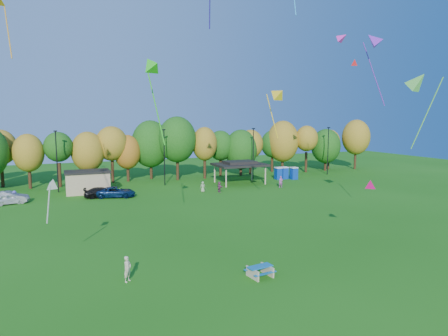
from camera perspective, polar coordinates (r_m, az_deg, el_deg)
name	(u,v)px	position (r m, az deg, el deg)	size (l,w,h in m)	color
ground	(280,279)	(28.70, 7.98, -15.37)	(160.00, 160.00, 0.00)	#19600F
tree_line	(139,147)	(69.60, -12.07, 2.93)	(93.57, 10.55, 11.15)	black
lamp_posts	(164,155)	(64.95, -8.52, 1.81)	(64.50, 0.25, 9.09)	black
utility_building	(88,182)	(61.58, -18.91, -1.86)	(6.30, 4.30, 3.25)	tan
pavilion	(240,164)	(66.27, 2.26, 0.54)	(8.20, 6.20, 3.77)	tan
porta_potties	(285,173)	(71.89, 8.77, -0.72)	(3.75, 2.21, 2.18)	#0B359B
picnic_table	(260,270)	(28.69, 5.16, -14.37)	(1.97, 1.71, 0.77)	tan
kite_flyer	(127,269)	(28.40, -13.63, -13.84)	(0.65, 0.42, 1.77)	beige
car_a	(9,199)	(57.65, -28.34, -3.89)	(1.68, 4.19, 1.43)	white
car_b	(9,197)	(58.29, -28.39, -3.72)	(1.64, 4.69, 1.55)	gray
car_c	(116,192)	(57.16, -15.17, -3.33)	(2.41, 5.23, 1.45)	navy
car_d	(102,192)	(57.46, -17.00, -3.36)	(1.98, 4.87, 1.41)	black
far_person_0	(203,187)	(58.95, -3.05, -2.70)	(0.78, 0.51, 1.59)	gray
far_person_1	(15,197)	(58.25, -27.75, -3.66)	(1.03, 0.59, 1.60)	#5450B0
far_person_3	(281,182)	(63.18, 8.13, -1.97)	(0.67, 0.44, 1.84)	#A04B92
far_person_4	(219,187)	(58.79, -0.66, -2.73)	(1.44, 0.46, 1.56)	#963E6D
kite_0	(418,82)	(43.74, 26.00, 11.03)	(2.82, 4.67, 7.75)	#5BBD42
kite_1	(373,40)	(50.36, 20.47, 16.72)	(4.36, 3.86, 8.50)	purple
kite_4	(354,62)	(63.88, 18.14, 14.19)	(1.70, 1.77, 1.40)	red
kite_5	(275,94)	(42.03, 7.34, 10.40)	(2.04, 3.46, 5.61)	yellow
kite_6	(52,184)	(30.68, -23.35, -2.13)	(1.25, 2.11, 3.37)	#BDBDBD
kite_7	(342,37)	(52.82, 16.57, 17.45)	(1.92, 2.04, 1.66)	#EE27B5
kite_8	(370,183)	(35.62, 20.18, -2.07)	(1.65, 1.65, 1.33)	#E60C75
kite_9	(151,65)	(32.81, -10.44, 14.22)	(2.29, 4.26, 7.40)	green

